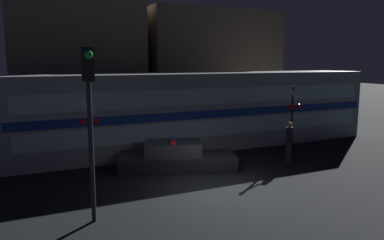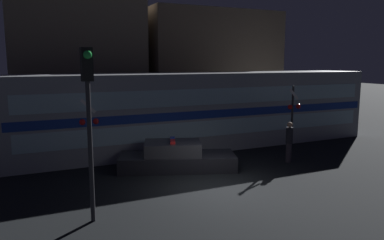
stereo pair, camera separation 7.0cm
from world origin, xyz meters
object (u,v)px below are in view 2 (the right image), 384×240
object	(u,v)px
police_car	(176,158)
crossing_signal_near	(293,114)
traffic_light_corner	(88,101)
pedestrian	(289,142)
train	(204,110)

from	to	relation	value
police_car	crossing_signal_near	distance (m)	6.41
police_car	crossing_signal_near	bearing A→B (deg)	21.65
crossing_signal_near	traffic_light_corner	size ratio (longest dim) A/B	0.68
police_car	pedestrian	size ratio (longest dim) A/B	2.81
train	traffic_light_corner	world-z (taller)	traffic_light_corner
crossing_signal_near	traffic_light_corner	world-z (taller)	traffic_light_corner
pedestrian	police_car	bearing A→B (deg)	167.67
crossing_signal_near	traffic_light_corner	bearing A→B (deg)	-159.04
crossing_signal_near	police_car	bearing A→B (deg)	-178.78
train	crossing_signal_near	world-z (taller)	train
traffic_light_corner	pedestrian	bearing A→B (deg)	16.59
pedestrian	crossing_signal_near	distance (m)	1.99
traffic_light_corner	police_car	bearing A→B (deg)	42.85
pedestrian	crossing_signal_near	size ratio (longest dim) A/B	0.55
traffic_light_corner	crossing_signal_near	bearing A→B (deg)	20.96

